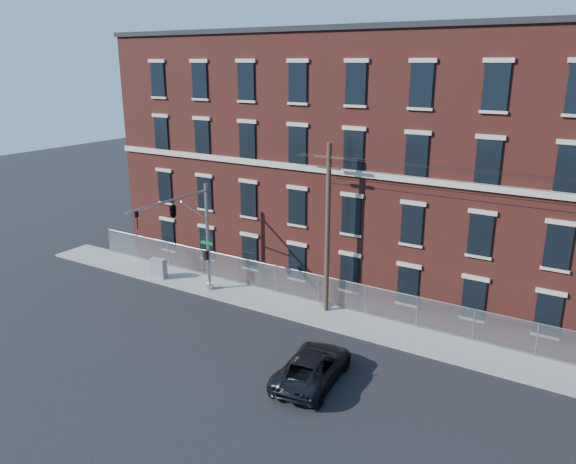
# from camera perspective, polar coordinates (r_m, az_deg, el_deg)

# --- Properties ---
(ground) EXTENTS (140.00, 140.00, 0.00)m
(ground) POSITION_cam_1_polar(r_m,az_deg,el_deg) (30.51, -4.54, -11.09)
(ground) COLOR black
(ground) RESTS_ON ground
(sidewalk) EXTENTS (65.00, 3.00, 0.12)m
(sidewalk) POSITION_cam_1_polar(r_m,az_deg,el_deg) (30.45, 20.59, -12.14)
(sidewalk) COLOR #999690
(sidewalk) RESTS_ON ground
(mill_building) EXTENTS (55.30, 14.32, 16.30)m
(mill_building) POSITION_cam_1_polar(r_m,az_deg,el_deg) (36.29, 24.82, 5.61)
(mill_building) COLOR maroon
(mill_building) RESTS_ON ground
(chain_link_fence) EXTENTS (59.06, 0.06, 1.85)m
(chain_link_fence) POSITION_cam_1_polar(r_m,az_deg,el_deg) (31.16, 21.27, -9.48)
(chain_link_fence) COLOR #A5A8AD
(chain_link_fence) RESTS_ON ground
(traffic_signal_mast) EXTENTS (0.90, 6.75, 7.00)m
(traffic_signal_mast) POSITION_cam_1_polar(r_m,az_deg,el_deg) (33.67, -10.84, 1.27)
(traffic_signal_mast) COLOR #9EA0A5
(traffic_signal_mast) RESTS_ON ground
(utility_pole_near) EXTENTS (1.80, 0.28, 10.00)m
(utility_pole_near) POSITION_cam_1_polar(r_m,az_deg,el_deg) (31.92, 4.08, 0.58)
(utility_pole_near) COLOR #423021
(utility_pole_near) RESTS_ON ground
(pickup_truck) EXTENTS (2.99, 5.52, 1.47)m
(pickup_truck) POSITION_cam_1_polar(r_m,az_deg,el_deg) (26.74, 2.55, -13.58)
(pickup_truck) COLOR black
(pickup_truck) RESTS_ON ground
(utility_cabinet) EXTENTS (1.16, 0.71, 1.36)m
(utility_cabinet) POSITION_cam_1_polar(r_m,az_deg,el_deg) (39.29, -13.13, -3.63)
(utility_cabinet) COLOR gray
(utility_cabinet) RESTS_ON sidewalk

